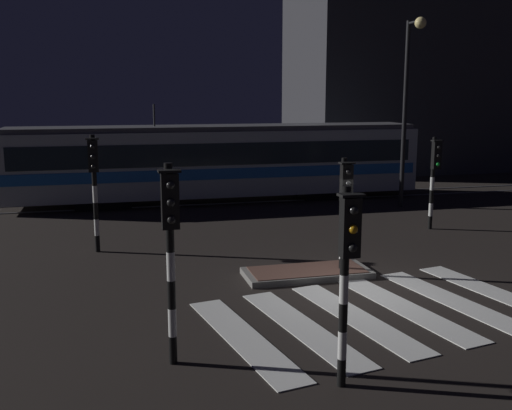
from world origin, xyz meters
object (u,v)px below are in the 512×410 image
(traffic_light_corner_far_left, at_px, (94,176))
(traffic_light_corner_far_right, at_px, (434,169))
(tram, at_px, (217,161))
(street_lamp_trackside_right, at_px, (409,91))
(traffic_light_corner_near_left, at_px, (170,235))
(traffic_light_kerb_mid_left, at_px, (347,258))
(traffic_light_median_centre, at_px, (345,199))

(traffic_light_corner_far_left, bearing_deg, traffic_light_corner_far_right, 1.63)
(tram, bearing_deg, street_lamp_trackside_right, -25.21)
(traffic_light_corner_near_left, xyz_separation_m, traffic_light_kerb_mid_left, (2.49, -1.46, -0.17))
(traffic_light_corner_far_right, bearing_deg, tram, 130.17)
(traffic_light_median_centre, bearing_deg, traffic_light_corner_far_right, 40.18)
(traffic_light_kerb_mid_left, distance_m, traffic_light_median_centre, 5.93)
(traffic_light_corner_far_left, relative_size, street_lamp_trackside_right, 0.46)
(traffic_light_median_centre, relative_size, street_lamp_trackside_right, 0.41)
(street_lamp_trackside_right, bearing_deg, traffic_light_corner_far_left, -160.87)
(traffic_light_corner_near_left, height_order, tram, tram)
(traffic_light_kerb_mid_left, relative_size, street_lamp_trackside_right, 0.43)
(traffic_light_kerb_mid_left, xyz_separation_m, street_lamp_trackside_right, (8.21, 13.54, 2.56))
(traffic_light_kerb_mid_left, distance_m, tram, 16.90)
(traffic_light_corner_near_left, height_order, traffic_light_corner_far_right, traffic_light_corner_near_left)
(traffic_light_kerb_mid_left, distance_m, traffic_light_corner_far_right, 12.07)
(traffic_light_kerb_mid_left, distance_m, traffic_light_corner_far_left, 10.11)
(tram, bearing_deg, traffic_light_corner_near_left, -103.28)
(traffic_light_kerb_mid_left, height_order, traffic_light_corner_far_right, traffic_light_kerb_mid_left)
(traffic_light_corner_far_left, xyz_separation_m, traffic_light_median_centre, (6.06, -3.88, -0.28))
(traffic_light_kerb_mid_left, xyz_separation_m, traffic_light_median_centre, (2.25, 5.49, -0.14))
(traffic_light_corner_near_left, bearing_deg, traffic_light_median_centre, 40.42)
(traffic_light_corner_near_left, relative_size, traffic_light_median_centre, 1.15)
(traffic_light_corner_far_left, distance_m, traffic_light_corner_far_right, 11.03)
(traffic_light_kerb_mid_left, xyz_separation_m, traffic_light_corner_far_right, (7.21, 9.68, -0.04))
(traffic_light_corner_far_left, bearing_deg, traffic_light_corner_near_left, -80.50)
(traffic_light_corner_far_right, distance_m, street_lamp_trackside_right, 4.76)
(traffic_light_corner_far_left, distance_m, traffic_light_median_centre, 7.20)
(street_lamp_trackside_right, xyz_separation_m, tram, (-7.06, 3.32, -2.92))
(traffic_light_median_centre, distance_m, tram, 11.43)
(traffic_light_corner_far_left, distance_m, tram, 9.00)
(traffic_light_median_centre, relative_size, tram, 0.17)
(traffic_light_corner_near_left, height_order, traffic_light_kerb_mid_left, traffic_light_corner_near_left)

